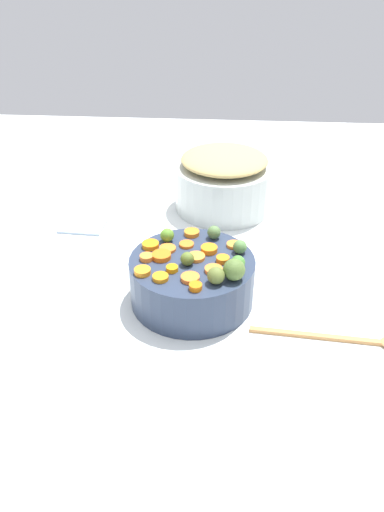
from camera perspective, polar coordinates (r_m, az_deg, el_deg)
name	(u,v)px	position (r m, az deg, el deg)	size (l,w,h in m)	color
tabletop	(190,293)	(1.15, -0.27, -4.16)	(2.40, 2.40, 0.02)	white
serving_bowl_carrots	(192,280)	(1.09, 0.00, -2.72)	(0.26, 0.26, 0.10)	#2B374E
metal_pot	(223,187)	(1.46, 3.53, 7.63)	(0.27, 0.27, 0.13)	#B6BFBA
stuffing_mound	(224,159)	(1.43, 3.64, 10.70)	(0.24, 0.24, 0.04)	tan
carrot_slice_0	(214,270)	(1.02, 2.42, -1.53)	(0.04, 0.04, 0.01)	orange
carrot_slice_1	(160,277)	(1.00, -3.53, -2.39)	(0.03, 0.03, 0.01)	orange
carrot_slice_2	(147,257)	(1.06, -5.09, -0.15)	(0.03, 0.03, 0.01)	orange
carrot_slice_3	(172,269)	(1.02, -2.23, -1.41)	(0.02, 0.02, 0.01)	orange
carrot_slice_4	(196,257)	(1.06, 0.48, -0.10)	(0.04, 0.04, 0.01)	orange
carrot_slice_5	(223,259)	(1.05, 3.45, -0.37)	(0.03, 0.03, 0.01)	orange
carrot_slice_6	(190,233)	(1.14, -0.17, 2.61)	(0.03, 0.03, 0.01)	orange
carrot_slice_7	(190,278)	(1.00, -0.20, -2.46)	(0.04, 0.04, 0.01)	orange
carrot_slice_8	(196,287)	(0.97, 0.40, -3.44)	(0.03, 0.03, 0.01)	orange
carrot_slice_9	(234,245)	(1.11, 4.71, 1.26)	(0.03, 0.03, 0.01)	orange
carrot_slice_10	(142,271)	(1.02, -5.54, -1.70)	(0.03, 0.03, 0.01)	orange
carrot_slice_11	(161,256)	(1.06, -3.42, 0.02)	(0.04, 0.04, 0.01)	orange
carrot_slice_12	(168,248)	(1.09, -2.72, 0.89)	(0.04, 0.04, 0.01)	orange
carrot_slice_13	(150,245)	(1.10, -4.65, 1.24)	(0.04, 0.04, 0.01)	orange
carrot_slice_14	(209,250)	(1.08, 1.91, 0.66)	(0.04, 0.04, 0.01)	orange
carrot_slice_15	(187,244)	(1.11, -0.61, 1.30)	(0.03, 0.03, 0.01)	orange
brussels_sprout_0	(238,263)	(1.03, 5.14, -0.74)	(0.03, 0.03, 0.03)	#458031
brussels_sprout_1	(167,235)	(1.12, -2.78, 2.33)	(0.03, 0.03, 0.03)	#54882A
brussels_sprout_2	(185,259)	(1.04, -0.79, -0.30)	(0.03, 0.03, 0.03)	#556B27
brussels_sprout_3	(234,270)	(0.99, 4.71, -1.53)	(0.04, 0.04, 0.04)	#4F6B30
brussels_sprout_4	(214,232)	(1.13, 2.46, 2.65)	(0.03, 0.03, 0.03)	#517340
brussels_sprout_5	(240,248)	(1.08, 5.36, 0.93)	(0.03, 0.03, 0.03)	#517D41
brussels_sprout_6	(216,275)	(0.98, 2.69, -2.18)	(0.03, 0.03, 0.03)	#5E6D2F
wooden_spoon	(359,340)	(1.06, 18.16, -8.91)	(0.05, 0.31, 0.01)	#BB834B
dish_towel	(86,221)	(1.44, -11.74, 3.85)	(0.14, 0.12, 0.01)	#97ACC2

